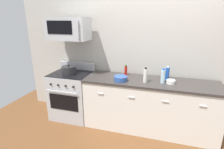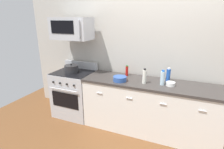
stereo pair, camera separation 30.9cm
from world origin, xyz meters
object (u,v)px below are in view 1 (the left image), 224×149
Objects in this scene: bottle_water_clear at (163,76)px; bowl_blue_mixing at (121,78)px; range_oven at (72,95)px; stockpot at (69,70)px; bowl_white_ceramic at (171,82)px; microwave at (69,29)px; bottle_vinegar_white at (145,75)px; bottle_hot_sauce_red at (126,70)px; bottle_soda_blue at (167,73)px.

bottle_water_clear is 1.07× the size of bowl_blue_mixing.
stockpot is at bearing -90.00° from range_oven.
bowl_blue_mixing is at bearing -4.79° from stockpot.
bowl_white_ceramic is at bearing 7.00° from bowl_blue_mixing.
microwave reaches higher than bottle_vinegar_white.
bottle_hot_sauce_red is at bearing 164.10° from bowl_white_ceramic.
range_oven is at bearing 178.33° from bottle_water_clear.
bowl_white_ceramic is at bearing -2.62° from microwave.
bottle_vinegar_white is at bearing -1.79° from stockpot.
bottle_hot_sauce_red is (-0.67, 0.24, -0.02)m from bottle_water_clear.
bottle_water_clear is 0.93× the size of stockpot.
microwave is 5.30× the size of bowl_white_ceramic.
bowl_blue_mixing is (-0.02, -0.33, -0.05)m from bottle_hot_sauce_red.
bottle_vinegar_white reaches higher than bowl_blue_mixing.
microwave is 1.92m from bottle_soda_blue.
bowl_blue_mixing is (-0.75, -0.27, -0.07)m from bottle_soda_blue.
bottle_vinegar_white is (1.43, -0.10, 0.57)m from range_oven.
bowl_blue_mixing is (-0.68, -0.09, -0.07)m from bottle_water_clear.
stockpot reaches higher than range_oven.
bottle_water_clear is at bearing -3.16° from microwave.
stockpot is at bearing -90.13° from microwave.
microwave reaches higher than bowl_blue_mixing.
bottle_hot_sauce_red is 0.73× the size of stockpot.
microwave reaches higher than bottle_soda_blue.
bottle_water_clear reaches higher than bowl_blue_mixing.
bowl_blue_mixing is at bearing -93.40° from bottle_hot_sauce_red.
bottle_hot_sauce_red reaches higher than bowl_white_ceramic.
bottle_hot_sauce_red is (1.05, 0.14, -0.74)m from microwave.
bottle_hot_sauce_red is 0.33m from bowl_blue_mixing.
range_oven is 1.87m from bottle_soda_blue.
range_oven reaches higher than bowl_blue_mixing.
range_oven is 1.28m from microwave.
range_oven is at bearing -90.29° from microwave.
bottle_hot_sauce_red is 0.48m from bottle_vinegar_white.
bottle_water_clear is at bearing -19.55° from bottle_hot_sauce_red.
stockpot is at bearing -173.96° from bottle_soda_blue.
bottle_soda_blue is (0.07, 0.18, -0.00)m from bottle_water_clear.
bowl_white_ceramic is (1.84, -0.08, -0.80)m from microwave.
bottle_vinegar_white is at bearing -171.84° from bowl_white_ceramic.
bottle_soda_blue is 0.95× the size of bottle_vinegar_white.
bottle_hot_sauce_red is (1.05, 0.19, 0.54)m from range_oven.
bowl_white_ceramic is at bearing -71.10° from bottle_soda_blue.
stockpot is at bearing -167.10° from bottle_hot_sauce_red.
bowl_white_ceramic is at bearing -1.23° from range_oven.
stockpot is (-0.00, -0.10, -0.75)m from microwave.
microwave reaches higher than range_oven.
bottle_soda_blue is 0.91× the size of stockpot.
bottle_soda_blue is 0.74m from bottle_hot_sauce_red.
bowl_white_ceramic is at bearing 0.43° from stockpot.
bottle_soda_blue reaches higher than bowl_white_ceramic.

